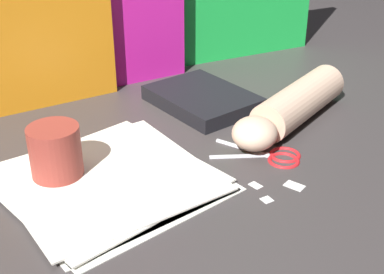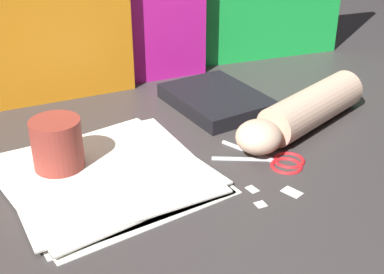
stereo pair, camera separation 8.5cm
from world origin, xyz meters
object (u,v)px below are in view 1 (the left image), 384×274
scissors (272,154)px  mug (56,155)px  paper_stack (109,180)px  hand_forearm (291,107)px  book_closed (202,99)px

scissors → mug: 0.36m
paper_stack → hand_forearm: (0.38, -0.03, 0.03)m
paper_stack → book_closed: (0.30, 0.14, 0.01)m
book_closed → scissors: 0.24m
book_closed → mug: mug is taller
scissors → mug: size_ratio=1.70×
paper_stack → hand_forearm: hand_forearm is taller
paper_stack → scissors: 0.28m
paper_stack → scissors: paper_stack is taller
hand_forearm → mug: mug is taller
scissors → hand_forearm: bearing=29.7°
paper_stack → mug: bearing=135.5°
hand_forearm → mug: 0.45m
mug → scissors: bearing=-25.4°
book_closed → mug: size_ratio=2.28×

